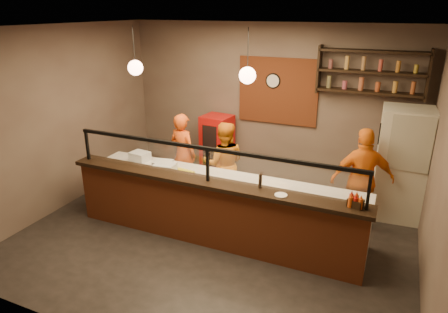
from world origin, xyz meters
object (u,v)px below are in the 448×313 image
at_px(cook_mid, 224,164).
at_px(pepper_mill, 260,181).
at_px(cook_right, 362,180).
at_px(pizza_dough, 273,187).
at_px(cook_left, 183,154).
at_px(wall_clock, 273,81).
at_px(fridge, 401,164).
at_px(red_cooler, 217,147).
at_px(condiment_caddy, 355,203).

height_order(cook_mid, pepper_mill, cook_mid).
relative_size(cook_mid, cook_right, 0.91).
relative_size(cook_mid, pizza_dough, 3.04).
xyz_separation_m(cook_mid, pepper_mill, (1.12, -1.29, 0.38)).
bearing_deg(cook_left, wall_clock, -123.95).
relative_size(cook_left, cook_mid, 1.02).
relative_size(wall_clock, cook_mid, 0.19).
bearing_deg(fridge, red_cooler, 171.67).
bearing_deg(pizza_dough, cook_right, 38.18).
distance_m(cook_right, pizza_dough, 1.53).
bearing_deg(wall_clock, red_cooler, -163.95).
bearing_deg(pizza_dough, red_cooler, 132.99).
xyz_separation_m(wall_clock, red_cooler, (-1.08, -0.31, -1.42)).
distance_m(red_cooler, condiment_caddy, 3.92).
bearing_deg(cook_left, pepper_mill, 158.22).
distance_m(cook_right, red_cooler, 3.20).
height_order(red_cooler, pizza_dough, red_cooler).
xyz_separation_m(red_cooler, pizza_dough, (1.82, -1.96, 0.23)).
height_order(wall_clock, fridge, wall_clock).
xyz_separation_m(cook_mid, pizza_dough, (1.18, -0.87, 0.12)).
height_order(cook_right, fridge, fridge).
bearing_deg(cook_left, cook_mid, -174.85).
bearing_deg(fridge, cook_left, -173.74).
bearing_deg(cook_right, pizza_dough, 16.79).
xyz_separation_m(cook_left, pepper_mill, (2.04, -1.41, 0.37)).
xyz_separation_m(condiment_caddy, pepper_mill, (-1.30, 0.05, 0.06)).
distance_m(cook_mid, pizza_dough, 1.47).
height_order(condiment_caddy, pepper_mill, pepper_mill).
bearing_deg(pepper_mill, wall_clock, 104.25).
height_order(cook_right, pepper_mill, cook_right).
xyz_separation_m(wall_clock, pepper_mill, (0.68, -2.69, -0.93)).
xyz_separation_m(cook_left, pizza_dough, (2.10, -0.99, 0.11)).
distance_m(fridge, pepper_mill, 2.76).
height_order(fridge, pepper_mill, fridge).
bearing_deg(red_cooler, pepper_mill, -46.92).
distance_m(cook_left, red_cooler, 1.01).
height_order(wall_clock, cook_right, wall_clock).
bearing_deg(cook_right, pepper_mill, 25.76).
xyz_separation_m(cook_right, fridge, (0.55, 0.70, 0.11)).
xyz_separation_m(cook_left, condiment_caddy, (3.34, -1.46, 0.31)).
distance_m(cook_mid, red_cooler, 1.27).
relative_size(fridge, red_cooler, 1.43).
distance_m(cook_mid, pepper_mill, 1.75).
distance_m(fridge, pizza_dough, 2.41).
xyz_separation_m(fridge, pizza_dough, (-1.75, -1.65, -0.06)).
relative_size(cook_left, condiment_caddy, 8.68).
relative_size(condiment_caddy, pepper_mill, 0.86).
bearing_deg(pizza_dough, fridge, 43.25).
bearing_deg(pizza_dough, cook_left, 154.80).
bearing_deg(red_cooler, wall_clock, 22.60).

